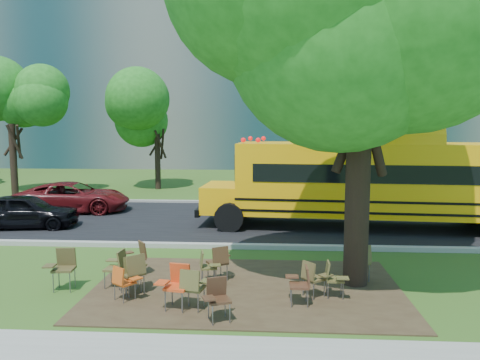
# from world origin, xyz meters

# --- Properties ---
(ground) EXTENTS (160.00, 160.00, 0.00)m
(ground) POSITION_xyz_m (0.00, 0.00, 0.00)
(ground) COLOR #314B17
(ground) RESTS_ON ground
(dirt_patch) EXTENTS (7.00, 4.50, 0.03)m
(dirt_patch) POSITION_xyz_m (1.00, -0.50, 0.01)
(dirt_patch) COLOR #382819
(dirt_patch) RESTS_ON ground
(asphalt_road) EXTENTS (80.00, 8.00, 0.04)m
(asphalt_road) POSITION_xyz_m (0.00, 7.00, 0.02)
(asphalt_road) COLOR black
(asphalt_road) RESTS_ON ground
(kerb_near) EXTENTS (80.00, 0.25, 0.14)m
(kerb_near) POSITION_xyz_m (0.00, 3.00, 0.07)
(kerb_near) COLOR gray
(kerb_near) RESTS_ON ground
(kerb_far) EXTENTS (80.00, 0.25, 0.14)m
(kerb_far) POSITION_xyz_m (0.00, 11.10, 0.07)
(kerb_far) COLOR gray
(kerb_far) RESTS_ON ground
(building_main) EXTENTS (38.00, 16.00, 22.00)m
(building_main) POSITION_xyz_m (-8.00, 36.00, 11.00)
(building_main) COLOR slate
(building_main) RESTS_ON ground
(bg_tree_0) EXTENTS (5.20, 5.20, 7.18)m
(bg_tree_0) POSITION_xyz_m (-12.00, 13.00, 4.57)
(bg_tree_0) COLOR black
(bg_tree_0) RESTS_ON ground
(bg_tree_2) EXTENTS (4.80, 4.80, 6.62)m
(bg_tree_2) POSITION_xyz_m (-5.00, 16.00, 4.21)
(bg_tree_2) COLOR black
(bg_tree_2) RESTS_ON ground
(bg_tree_3) EXTENTS (5.60, 5.60, 7.84)m
(bg_tree_3) POSITION_xyz_m (8.00, 14.00, 5.03)
(bg_tree_3) COLOR black
(bg_tree_3) RESTS_ON ground
(main_tree) EXTENTS (7.20, 7.20, 9.56)m
(main_tree) POSITION_xyz_m (3.52, -0.07, 5.94)
(main_tree) COLOR black
(main_tree) RESTS_ON ground
(school_bus) EXTENTS (12.82, 3.75, 3.09)m
(school_bus) POSITION_xyz_m (5.95, 5.97, 1.79)
(school_bus) COLOR #F1A507
(school_bus) RESTS_ON ground
(chair_0) EXTENTS (0.58, 0.70, 0.86)m
(chair_0) POSITION_xyz_m (-1.51, -0.91, 0.53)
(chair_0) COLOR #4F4A22
(chair_0) RESTS_ON ground
(chair_1) EXTENTS (0.66, 0.52, 0.78)m
(chair_1) POSITION_xyz_m (-1.56, -1.46, 0.48)
(chair_1) COLOR #C44C14
(chair_1) RESTS_ON ground
(chair_2) EXTENTS (0.64, 0.81, 0.94)m
(chair_2) POSITION_xyz_m (-1.44, -1.06, 0.58)
(chair_2) COLOR brown
(chair_2) RESTS_ON ground
(chair_3) EXTENTS (0.68, 0.55, 0.93)m
(chair_3) POSITION_xyz_m (-0.36, -1.78, 0.57)
(chair_3) COLOR red
(chair_3) RESTS_ON ground
(chair_4) EXTENTS (0.66, 0.52, 0.89)m
(chair_4) POSITION_xyz_m (-0.01, -1.86, 0.55)
(chair_4) COLOR #4F4A22
(chair_4) RESTS_ON ground
(chair_5) EXTENTS (0.58, 0.65, 0.85)m
(chair_5) POSITION_xyz_m (0.52, -2.33, 0.52)
(chair_5) COLOR #3D2415
(chair_5) RESTS_ON ground
(chair_6) EXTENTS (0.50, 0.54, 0.84)m
(chair_6) POSITION_xyz_m (2.18, -1.44, 0.52)
(chair_6) COLOR #482919
(chair_6) RESTS_ON ground
(chair_7) EXTENTS (0.70, 0.55, 0.82)m
(chair_7) POSITION_xyz_m (2.46, -1.01, 0.51)
(chair_7) COLOR brown
(chair_7) RESTS_ON ground
(chair_8) EXTENTS (0.53, 0.62, 0.89)m
(chair_8) POSITION_xyz_m (-1.96, -0.63, 0.55)
(chair_8) COLOR brown
(chair_8) RESTS_ON ground
(chair_9) EXTENTS (0.71, 0.57, 0.84)m
(chair_9) POSITION_xyz_m (-1.76, 0.33, 0.52)
(chair_9) COLOR #492E1A
(chair_9) RESTS_ON ground
(chair_10) EXTENTS (0.56, 0.54, 0.80)m
(chair_10) POSITION_xyz_m (0.05, -0.26, 0.49)
(chair_10) COLOR brown
(chair_10) RESTS_ON ground
(chair_11) EXTENTS (0.59, 0.73, 0.88)m
(chair_11) POSITION_xyz_m (0.32, -0.04, 0.55)
(chair_11) COLOR #442C18
(chair_11) RESTS_ON ground
(chair_12) EXTENTS (0.47, 0.53, 0.81)m
(chair_12) POSITION_xyz_m (2.88, -0.99, 0.50)
(chair_12) COLOR brown
(chair_12) RESTS_ON ground
(chair_13) EXTENTS (0.62, 0.75, 0.92)m
(chair_13) POSITION_xyz_m (3.68, 0.11, 0.57)
(chair_13) COLOR #4E4721
(chair_13) RESTS_ON ground
(chair_14) EXTENTS (0.62, 0.61, 0.94)m
(chair_14) POSITION_xyz_m (-3.17, -0.78, 0.58)
(chair_14) COLOR #483E1F
(chair_14) RESTS_ON ground
(black_car) EXTENTS (3.91, 2.03, 1.27)m
(black_car) POSITION_xyz_m (-7.34, 5.30, 0.64)
(black_car) COLOR black
(black_car) RESTS_ON ground
(bg_car_red) EXTENTS (4.89, 2.64, 1.31)m
(bg_car_red) POSITION_xyz_m (-6.89, 8.50, 0.65)
(bg_car_red) COLOR #540E11
(bg_car_red) RESTS_ON ground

